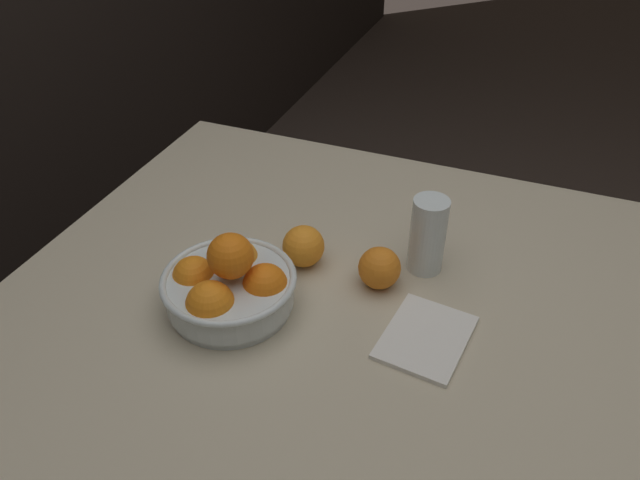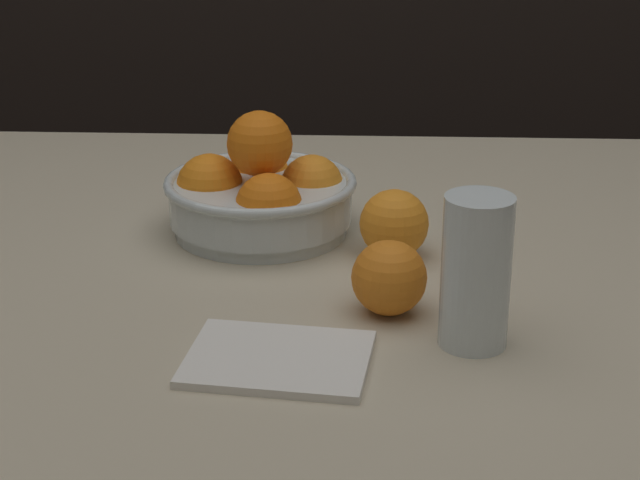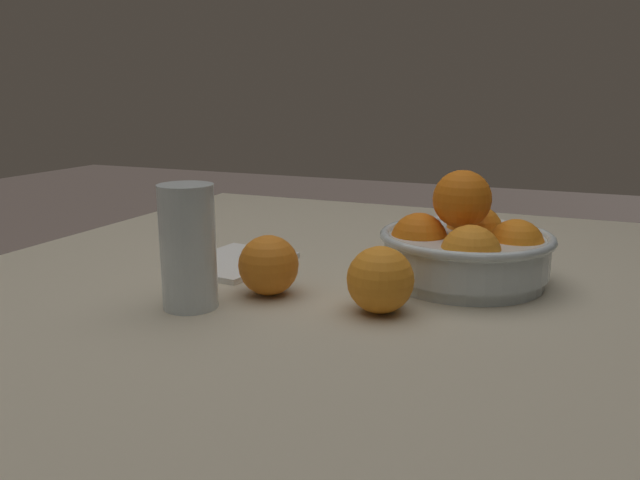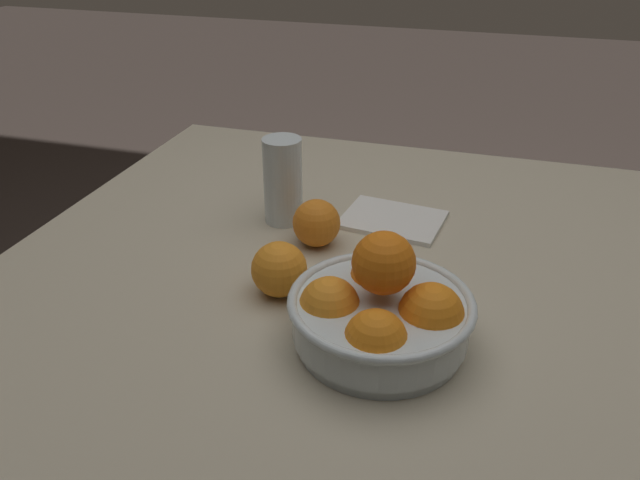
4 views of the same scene
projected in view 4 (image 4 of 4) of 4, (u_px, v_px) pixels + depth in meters
The scene contains 6 objects.
dining_table at pixel (365, 323), 0.94m from camera, with size 1.12×1.10×0.75m.
fruit_bowl at pixel (381, 311), 0.75m from camera, with size 0.23×0.23×0.15m.
juice_glass at pixel (283, 184), 1.03m from camera, with size 0.06×0.06×0.15m.
orange_loose_near_bowl at pixel (316, 223), 0.97m from camera, with size 0.08×0.08×0.08m, color orange.
orange_loose_front at pixel (279, 269), 0.85m from camera, with size 0.08×0.08×0.08m, color orange.
napkin at pixel (390, 219), 1.06m from camera, with size 0.16×0.13×0.01m, color white.
Camera 4 is at (-0.15, 0.74, 1.24)m, focal length 35.00 mm.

